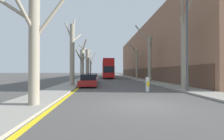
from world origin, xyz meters
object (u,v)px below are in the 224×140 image
Objects in this scene: street_tree_left_3 at (87,62)px; lamp_post at (186,32)px; street_tree_right_1 at (149,57)px; parked_car_0 at (89,81)px; street_tree_left_4 at (90,66)px; street_tree_right_2 at (136,62)px; parked_car_1 at (92,78)px; street_tree_left_2 at (82,63)px; traffic_bollard at (148,84)px; double_decker_bus at (108,68)px; street_tree_left_1 at (72,52)px; street_tree_right_0 at (184,47)px; street_tree_left_0 at (32,35)px.

lamp_post is at bearing -68.72° from street_tree_left_3.
street_tree_right_1 is 10.61m from parked_car_0.
street_tree_left_4 reaches higher than street_tree_right_2.
parked_car_1 is at bearing 90.00° from parked_car_0.
parked_car_0 is 5.80m from parked_car_1.
street_tree_left_2 reaches higher than traffic_bollard.
lamp_post is at bearing -78.49° from double_decker_bus.
street_tree_right_1 reaches higher than street_tree_left_1.
street_tree_right_2 is (10.52, -17.72, 0.34)m from street_tree_left_4.
street_tree_left_3 is at bearing 90.11° from street_tree_left_1.
street_tree_right_0 is 0.80× the size of double_decker_bus.
street_tree_right_1 is 11.04m from traffic_bollard.
street_tree_right_2 is at bearing -59.30° from street_tree_left_4.
double_decker_bus is (4.94, 29.36, -0.88)m from street_tree_left_0.
lamp_post is (10.20, -16.26, 1.57)m from street_tree_left_2.
double_decker_bus is 9.67× the size of traffic_bollard.
street_tree_left_0 is 11.87m from street_tree_right_0.
parked_car_0 is (1.88, -31.08, -2.68)m from street_tree_left_4.
double_decker_bus is 25.79m from lamp_post.
street_tree_right_0 reaches higher than street_tree_left_4.
double_decker_bus reaches higher than traffic_bollard.
parked_car_0 is (1.92, 9.60, -2.76)m from street_tree_left_0.
street_tree_left_1 is 1.86× the size of parked_car_0.
street_tree_left_4 is at bearing 105.37° from lamp_post.
traffic_bollard is at bearing -65.11° from street_tree_left_2.
parked_car_0 is at bearing 153.87° from street_tree_right_0.
street_tree_left_3 is at bearing 124.66° from street_tree_right_1.
parked_car_0 is at bearing -149.16° from street_tree_right_1.
street_tree_left_4 is 12.37m from double_decker_bus.
parked_car_0 reaches higher than traffic_bollard.
street_tree_right_1 reaches higher than parked_car_1.
street_tree_right_2 is at bearing 90.30° from street_tree_right_1.
street_tree_right_2 is at bearing 57.11° from parked_car_0.
parked_car_1 is 11.78m from traffic_bollard.
street_tree_left_2 is at bearing 114.89° from traffic_bollard.
street_tree_left_3 is (0.06, 9.78, 0.77)m from street_tree_left_2.
street_tree_left_4 is at bearing 120.70° from street_tree_right_2.
street_tree_left_3 is 1.93× the size of parked_car_0.
street_tree_left_1 reaches higher than parked_car_0.
street_tree_right_2 is 18.71m from traffic_bollard.
street_tree_left_2 is 9.81m from street_tree_left_3.
street_tree_right_1 is 2.01× the size of parked_car_1.
parked_car_0 is at bearing 146.40° from lamp_post.
lamp_post reaches higher than parked_car_0.
street_tree_left_2 is 1.02× the size of street_tree_right_2.
street_tree_left_0 is 0.81× the size of street_tree_right_0.
street_tree_left_4 is 0.90× the size of lamp_post.
parked_car_1 is (-8.66, 10.05, -3.18)m from street_tree_right_0.
street_tree_left_0 is at bearing -157.43° from lamp_post.
street_tree_left_1 is 10.24m from street_tree_left_2.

